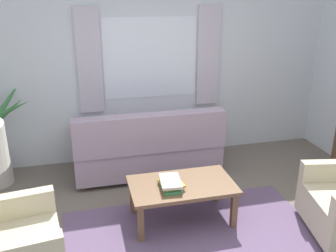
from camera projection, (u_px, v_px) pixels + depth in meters
The scene contains 8 objects.
ground_plane at pixel (196, 245), 3.64m from camera, with size 6.24×6.24×0.00m, color #6B6056.
wall_back at pixel (150, 68), 5.24m from camera, with size 5.32×0.12×2.60m, color silver.
window_with_curtains at pixel (151, 58), 5.11m from camera, with size 1.98×0.07×1.40m.
area_rug at pixel (196, 245), 3.64m from camera, with size 2.56×1.74×0.01m, color #604C6B.
couch at pixel (147, 148), 4.94m from camera, with size 1.90×0.82×0.92m.
armchair_left at pixel (3, 249), 3.05m from camera, with size 0.93×0.94×0.88m.
coffee_table at pixel (182, 188), 3.92m from camera, with size 1.10×0.64×0.44m.
book_stack_on_table at pixel (171, 183), 3.81m from camera, with size 0.25×0.34×0.09m.
Camera 1 is at (-0.99, -2.85, 2.37)m, focal length 39.84 mm.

